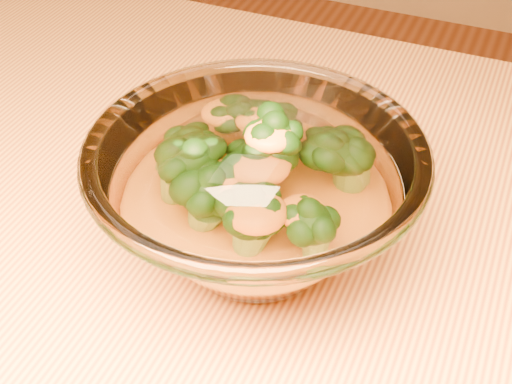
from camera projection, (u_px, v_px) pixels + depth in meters
The scene contains 4 objects.
table at pixel (109, 353), 0.56m from camera, with size 1.20×0.80×0.75m.
glass_bowl at pixel (256, 198), 0.47m from camera, with size 0.22×0.22×0.10m.
cheese_sauce at pixel (256, 221), 0.49m from camera, with size 0.13×0.13×0.04m, color orange.
broccoli_heap at pixel (260, 171), 0.47m from camera, with size 0.13×0.13×0.07m.
Camera 1 is at (0.24, -0.27, 1.11)m, focal length 50.00 mm.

